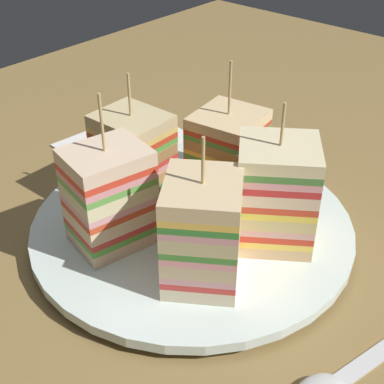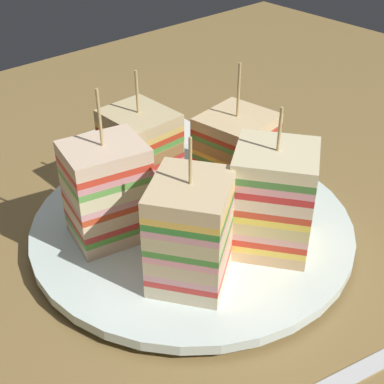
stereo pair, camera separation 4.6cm
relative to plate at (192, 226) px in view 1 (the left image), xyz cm
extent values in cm
cube|color=olive|center=(0.00, 0.00, -1.86)|extent=(124.70, 95.20, 1.80)
cylinder|color=white|center=(0.00, 0.00, -0.61)|extent=(17.16, 17.16, 0.72)
cylinder|color=silver|center=(0.00, 0.00, 0.19)|extent=(27.68, 27.68, 0.88)
cube|color=beige|center=(0.10, 6.99, 1.15)|extent=(5.34, 6.25, 1.03)
cube|color=#9E7242|center=(0.18, 3.99, 1.15)|extent=(5.08, 0.38, 1.03)
cube|color=#CA3D2D|center=(0.10, 6.99, 1.93)|extent=(5.34, 6.25, 0.53)
cube|color=#5BA44A|center=(0.10, 6.99, 2.45)|extent=(5.34, 6.25, 0.53)
cube|color=beige|center=(0.10, 6.99, 3.23)|extent=(5.34, 6.25, 1.03)
cube|color=#B2844C|center=(0.18, 3.99, 3.23)|extent=(5.08, 0.38, 1.03)
cube|color=pink|center=(0.10, 6.99, 4.01)|extent=(5.34, 6.25, 0.53)
cube|color=red|center=(0.10, 6.99, 4.54)|extent=(5.34, 6.25, 0.53)
cube|color=beige|center=(0.10, 6.99, 5.32)|extent=(5.34, 6.25, 1.03)
cube|color=#9E7242|center=(0.18, 3.99, 5.32)|extent=(5.08, 0.38, 1.03)
cube|color=#56A444|center=(0.10, 6.99, 6.10)|extent=(5.34, 6.25, 0.53)
cube|color=red|center=(0.10, 6.99, 6.62)|extent=(5.34, 6.25, 0.53)
cube|color=#EBC762|center=(0.10, 6.99, 7.15)|extent=(5.34, 6.25, 0.53)
cube|color=#D4BD88|center=(0.10, 6.99, 7.93)|extent=(5.34, 6.25, 1.03)
cylinder|color=tan|center=(0.10, 6.99, 10.35)|extent=(0.24, 0.24, 3.81)
cube|color=beige|center=(-6.23, 3.16, 1.20)|extent=(7.06, 6.23, 1.14)
cube|color=#9E7242|center=(-3.31, 2.51, 1.20)|extent=(1.31, 4.85, 1.14)
cube|color=#5BB23E|center=(-6.23, 3.16, 2.05)|extent=(7.06, 6.23, 0.56)
cube|color=#D43B33|center=(-6.23, 3.16, 2.60)|extent=(7.06, 6.23, 0.56)
cube|color=beige|center=(-6.23, 3.16, 3.45)|extent=(7.06, 6.23, 1.14)
cube|color=#9E7242|center=(-3.31, 2.51, 3.45)|extent=(1.31, 4.85, 1.14)
cube|color=#D64725|center=(-6.23, 3.16, 4.30)|extent=(7.06, 6.23, 0.56)
cube|color=#E3A0A4|center=(-6.23, 3.16, 4.85)|extent=(7.06, 6.23, 0.56)
cube|color=beige|center=(-6.23, 3.16, 5.70)|extent=(7.06, 6.23, 1.14)
cube|color=#9E7242|center=(-3.31, 2.51, 5.70)|extent=(1.31, 4.85, 1.14)
cube|color=#64AE4C|center=(-6.23, 3.16, 6.55)|extent=(7.06, 6.23, 0.56)
cube|color=pink|center=(-6.23, 3.16, 7.10)|extent=(7.06, 6.23, 0.56)
cube|color=red|center=(-6.23, 3.16, 7.66)|extent=(7.06, 6.23, 0.56)
cube|color=beige|center=(-6.23, 3.16, 8.51)|extent=(7.06, 6.23, 1.14)
cylinder|color=tan|center=(-6.23, 3.16, 11.36)|extent=(0.24, 0.24, 4.57)
cube|color=beige|center=(-4.74, -5.13, 1.21)|extent=(8.09, 7.90, 1.16)
cube|color=#B2844C|center=(-2.27, -3.44, 1.21)|extent=(3.19, 4.49, 1.16)
cube|color=#DD3A36|center=(-4.74, -5.13, 2.06)|extent=(8.09, 7.90, 0.54)
cube|color=pink|center=(-4.74, -5.13, 2.59)|extent=(8.09, 7.90, 0.54)
cube|color=#D2B68C|center=(-4.74, -5.13, 3.44)|extent=(8.09, 7.90, 1.16)
cube|color=#9E7242|center=(-2.27, -3.44, 3.44)|extent=(3.19, 4.49, 1.16)
cube|color=pink|center=(-4.74, -5.13, 4.29)|extent=(8.09, 7.90, 0.54)
cube|color=#468D37|center=(-4.74, -5.13, 4.82)|extent=(8.09, 7.90, 0.54)
cube|color=#CFC08B|center=(-4.74, -5.13, 5.67)|extent=(8.09, 7.90, 1.16)
cube|color=#9E7242|center=(-2.27, -3.44, 5.67)|extent=(3.19, 4.49, 1.16)
cube|color=pink|center=(-4.74, -5.13, 6.52)|extent=(8.09, 7.90, 0.54)
cube|color=#388C39|center=(-4.74, -5.13, 7.05)|extent=(8.09, 7.90, 0.54)
cube|color=#FECB52|center=(-4.74, -5.13, 7.59)|extent=(8.09, 7.90, 0.54)
cube|color=beige|center=(-4.74, -5.13, 8.44)|extent=(8.09, 7.90, 1.16)
cylinder|color=tan|center=(-4.74, -5.13, 10.79)|extent=(0.24, 0.24, 3.54)
cube|color=#E2B57E|center=(2.61, -6.48, 1.14)|extent=(8.23, 8.32, 1.02)
cube|color=#B2844C|center=(0.86, -4.05, 1.14)|extent=(4.72, 3.48, 1.02)
cube|color=#FCD54F|center=(2.61, -6.48, 1.94)|extent=(8.23, 8.32, 0.58)
cube|color=red|center=(2.61, -6.48, 2.52)|extent=(8.23, 8.32, 0.58)
cube|color=#E3A699|center=(2.61, -6.48, 3.11)|extent=(8.23, 8.32, 0.58)
cube|color=#D5C17C|center=(2.61, -6.48, 3.91)|extent=(8.23, 8.32, 1.02)
cube|color=#B2844C|center=(0.86, -4.05, 3.91)|extent=(4.72, 3.48, 1.02)
cube|color=#F9DA4C|center=(2.61, -6.48, 4.71)|extent=(8.23, 8.32, 0.58)
cube|color=#D24028|center=(2.61, -6.48, 5.29)|extent=(8.23, 8.32, 0.58)
cube|color=beige|center=(2.61, -6.48, 6.09)|extent=(8.23, 8.32, 1.02)
cube|color=#9E7242|center=(0.86, -4.05, 6.09)|extent=(4.72, 3.48, 1.02)
cube|color=red|center=(2.61, -6.48, 6.89)|extent=(8.23, 8.32, 0.58)
cube|color=pink|center=(2.61, -6.48, 7.48)|extent=(8.23, 8.32, 0.58)
cube|color=#4B853E|center=(2.61, -6.48, 8.06)|extent=(8.23, 8.32, 0.58)
cube|color=beige|center=(2.61, -6.48, 8.86)|extent=(8.23, 8.32, 1.02)
cylinder|color=tan|center=(2.61, -6.48, 11.10)|extent=(0.24, 0.24, 3.45)
cube|color=beige|center=(6.80, 1.61, 1.12)|extent=(6.87, 6.52, 0.98)
cube|color=#B2844C|center=(3.84, 1.18, 1.12)|extent=(1.05, 5.56, 0.98)
cube|color=green|center=(6.80, 1.61, 1.84)|extent=(6.87, 6.52, 0.47)
cube|color=#EFD952|center=(6.80, 1.61, 2.31)|extent=(6.87, 6.52, 0.47)
cube|color=beige|center=(6.80, 1.61, 3.03)|extent=(6.87, 6.52, 0.98)
cube|color=#B2844C|center=(3.84, 1.18, 3.03)|extent=(1.05, 5.56, 0.98)
cube|color=red|center=(6.80, 1.61, 3.76)|extent=(6.87, 6.52, 0.47)
cube|color=#51943D|center=(6.80, 1.61, 4.22)|extent=(6.87, 6.52, 0.47)
cube|color=yellow|center=(6.80, 1.61, 4.69)|extent=(6.87, 6.52, 0.47)
cube|color=beige|center=(6.80, 1.61, 5.41)|extent=(6.87, 6.52, 0.98)
cube|color=#B2844C|center=(3.84, 1.18, 5.41)|extent=(1.05, 5.56, 0.98)
cube|color=#539845|center=(6.80, 1.61, 6.14)|extent=(6.87, 6.52, 0.47)
cube|color=red|center=(6.80, 1.61, 6.60)|extent=(6.87, 6.52, 0.47)
cube|color=beige|center=(6.80, 1.61, 7.33)|extent=(6.87, 6.52, 0.98)
cylinder|color=tan|center=(6.80, 1.61, 10.27)|extent=(0.24, 0.24, 4.90)
cylinder|color=#E0C06D|center=(-0.14, 0.85, 0.95)|extent=(3.85, 3.82, 0.85)
cylinder|color=#DFBC60|center=(-1.67, 0.20, 1.51)|extent=(5.09, 5.08, 0.79)
cylinder|color=#E1C863|center=(-0.94, 0.58, 2.07)|extent=(4.33, 4.39, 1.25)
cylinder|color=#DBBE57|center=(-1.09, 1.11, 1.86)|extent=(5.77, 5.78, 0.85)
cube|color=white|center=(7.65, 16.76, -0.71)|extent=(14.24, 11.61, 0.50)
camera|label=1|loc=(-28.52, -25.05, 29.15)|focal=51.22mm
camera|label=2|loc=(-25.31, -28.30, 29.15)|focal=51.22mm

